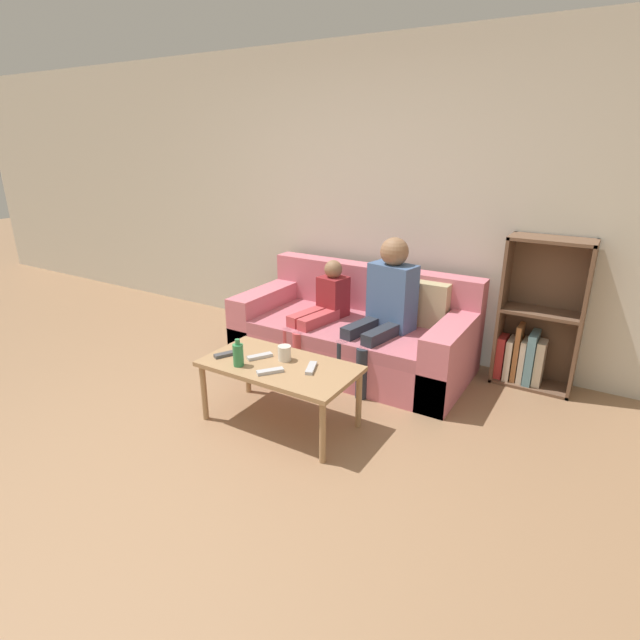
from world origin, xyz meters
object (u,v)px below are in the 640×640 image
Objects in this scene: tv_remote_0 at (270,371)px; person_adult at (386,301)px; coffee_table at (280,370)px; bottle at (238,355)px; tv_remote_3 at (311,368)px; tv_remote_1 at (227,354)px; couch at (355,335)px; person_child at (321,310)px; bookshelf at (535,328)px; tv_remote_2 at (260,356)px; cup_near at (284,353)px.

person_adult is at bearing 114.99° from tv_remote_0.
bottle is at bearing -143.75° from coffee_table.
tv_remote_1 is at bearing 169.39° from tv_remote_3.
coffee_table is 0.40m from tv_remote_1.
person_adult is at bearing -15.60° from couch.
couch is 1.25m from tv_remote_1.
coffee_table is 0.91× the size of person_adult.
person_child is 1.04m from tv_remote_1.
person_adult reaches higher than tv_remote_1.
person_child reaches higher than couch.
tv_remote_1 is at bearing -86.67° from person_child.
tv_remote_1 is (-1.70, -1.58, -0.01)m from bookshelf.
person_child is at bearing -160.66° from bookshelf.
person_child reaches higher than bottle.
tv_remote_1 is 0.23m from tv_remote_2.
couch is at bearing -163.13° from bookshelf.
tv_remote_0 is 0.41m from tv_remote_1.
person_adult reaches higher than tv_remote_3.
cup_near is at bearing 150.94° from tv_remote_3.
tv_remote_3 is 0.48m from bottle.
tv_remote_3 is (0.39, 0.03, 0.00)m from tv_remote_2.
cup_near is at bearing 47.71° from bottle.
coffee_table is 0.29m from bottle.
couch is 1.89× the size of coffee_table.
bookshelf is 7.06× the size of tv_remote_0.
tv_remote_2 is (-0.16, -0.06, -0.04)m from cup_near.
cup_near reaches higher than tv_remote_1.
coffee_table is 1.16× the size of person_child.
cup_near is (-1.32, -1.44, 0.03)m from bookshelf.
person_child is at bearing -148.68° from couch.
cup_near is 0.30m from bottle.
bookshelf reaches higher than tv_remote_2.
cup_near is at bearing -132.62° from bookshelf.
bottle is at bearing -98.73° from couch.
tv_remote_3 is at bearing -126.72° from bookshelf.
bottle is (-0.50, -1.17, -0.13)m from person_adult.
coffee_table is (-1.32, -1.51, -0.07)m from bookshelf.
couch is 0.36m from person_child.
person_adult is at bearing -154.55° from bookshelf.
person_child is 5.14× the size of tv_remote_2.
cup_near is 0.23m from tv_remote_3.
tv_remote_2 is at bearing -97.95° from couch.
bookshelf reaches higher than tv_remote_3.
bottle is (-0.20, -0.22, 0.03)m from cup_near.
bottle is at bearing -132.57° from bookshelf.
tv_remote_0 is at bearing -91.83° from person_adult.
bookshelf is at bearing 31.89° from tv_remote_3.
bookshelf is (1.33, 0.40, 0.20)m from couch.
couch reaches higher than tv_remote_3.
person_adult is 6.56× the size of tv_remote_2.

